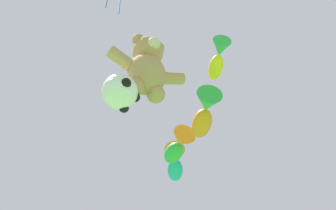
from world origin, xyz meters
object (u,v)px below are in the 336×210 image
Objects in this scene: fish_kite_tangerine at (205,113)px; fish_kite_teal at (175,163)px; soccer_ball_kite at (120,92)px; fish_kite_emerald at (178,146)px; teddy_bear_kite at (147,67)px; fish_kite_goldfin at (218,58)px.

fish_kite_tangerine is 0.96× the size of fish_kite_teal.
fish_kite_emerald is (3.86, 3.91, 2.18)m from soccer_ball_kite.
fish_kite_tangerine is 4.41m from fish_kite_teal.
fish_kite_emerald is at bearing -115.29° from fish_kite_teal.
teddy_bear_kite is 1.40× the size of fish_kite_goldfin.
fish_kite_teal is (3.97, 5.66, 1.36)m from teddy_bear_kite.
fish_kite_tangerine is 2.52m from fish_kite_emerald.
fish_kite_goldfin is 0.86× the size of fish_kite_emerald.
fish_kite_teal is (1.10, 4.19, 0.81)m from fish_kite_tangerine.
fish_kite_teal reaches higher than fish_kite_emerald.
teddy_bear_kite is 5.14m from fish_kite_emerald.
soccer_ball_kite is 0.59× the size of fish_kite_goldfin.
fish_kite_goldfin is 6.16m from fish_kite_teal.
soccer_ball_kite is 0.51× the size of fish_kite_emerald.
teddy_bear_kite is at bearing 173.03° from fish_kite_goldfin.
teddy_bear_kite is at bearing -152.92° from fish_kite_tangerine.
fish_kite_goldfin is 0.71× the size of fish_kite_teal.
fish_kite_goldfin is at bearing -6.97° from teddy_bear_kite.
fish_kite_goldfin reaches higher than soccer_ball_kite.
fish_kite_goldfin reaches higher than fish_kite_emerald.
fish_kite_tangerine is at bearing 27.08° from teddy_bear_kite.
fish_kite_goldfin is (2.38, -0.29, 1.39)m from teddy_bear_kite.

